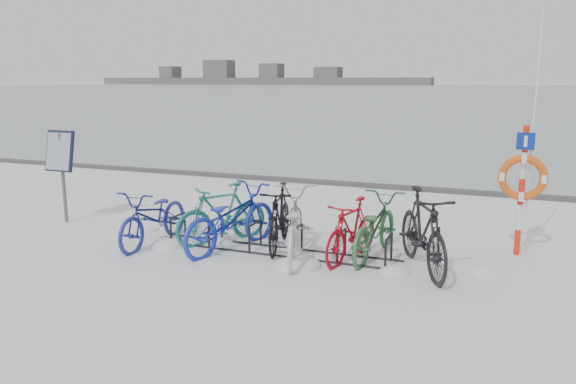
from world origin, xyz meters
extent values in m
plane|color=white|center=(0.00, 0.00, 0.00)|extent=(900.00, 900.00, 0.00)
cube|color=#929DA5|center=(0.00, 155.00, 0.01)|extent=(400.00, 298.00, 0.02)
cube|color=#3F3F42|center=(0.00, 5.90, 0.05)|extent=(400.00, 0.25, 0.10)
cylinder|color=black|center=(-1.80, -0.22, 0.22)|extent=(0.04, 0.04, 0.44)
cylinder|color=black|center=(-1.80, 0.22, 0.22)|extent=(0.04, 0.04, 0.44)
cylinder|color=black|center=(-1.80, 0.00, 0.44)|extent=(0.04, 0.44, 0.04)
cylinder|color=black|center=(-1.08, -0.22, 0.22)|extent=(0.04, 0.04, 0.44)
cylinder|color=black|center=(-1.08, 0.22, 0.22)|extent=(0.04, 0.04, 0.44)
cylinder|color=black|center=(-1.08, 0.00, 0.44)|extent=(0.04, 0.44, 0.04)
cylinder|color=black|center=(-0.36, -0.22, 0.22)|extent=(0.04, 0.04, 0.44)
cylinder|color=black|center=(-0.36, 0.22, 0.22)|extent=(0.04, 0.04, 0.44)
cylinder|color=black|center=(-0.36, 0.00, 0.44)|extent=(0.04, 0.44, 0.04)
cylinder|color=black|center=(0.36, -0.22, 0.22)|extent=(0.04, 0.04, 0.44)
cylinder|color=black|center=(0.36, 0.22, 0.22)|extent=(0.04, 0.04, 0.44)
cylinder|color=black|center=(0.36, 0.00, 0.44)|extent=(0.04, 0.44, 0.04)
cylinder|color=black|center=(1.08, -0.22, 0.22)|extent=(0.04, 0.04, 0.44)
cylinder|color=black|center=(1.08, 0.22, 0.22)|extent=(0.04, 0.04, 0.44)
cylinder|color=black|center=(1.08, 0.00, 0.44)|extent=(0.04, 0.44, 0.04)
cylinder|color=black|center=(1.80, -0.22, 0.22)|extent=(0.04, 0.04, 0.44)
cylinder|color=black|center=(1.80, 0.22, 0.22)|extent=(0.04, 0.04, 0.44)
cylinder|color=black|center=(1.80, 0.00, 0.44)|extent=(0.04, 0.44, 0.04)
cylinder|color=black|center=(0.00, -0.22, 0.02)|extent=(4.00, 0.03, 0.03)
cylinder|color=black|center=(0.00, 0.22, 0.02)|extent=(4.00, 0.03, 0.03)
cylinder|color=#595B5E|center=(-4.51, 0.32, 0.85)|extent=(0.07, 0.07, 1.71)
cube|color=black|center=(-4.51, 0.29, 1.38)|extent=(0.59, 0.23, 0.77)
cube|color=#8C99AD|center=(-4.51, 0.25, 1.38)|extent=(0.53, 0.17, 0.69)
cylinder|color=red|center=(3.57, 1.25, 0.20)|extent=(0.09, 0.09, 0.40)
cylinder|color=silver|center=(3.57, 1.25, 0.61)|extent=(0.09, 0.09, 0.40)
cylinder|color=red|center=(3.57, 1.25, 1.01)|extent=(0.09, 0.09, 0.40)
cylinder|color=silver|center=(3.57, 1.25, 1.42)|extent=(0.09, 0.09, 0.40)
cylinder|color=red|center=(3.57, 1.25, 1.82)|extent=(0.09, 0.09, 0.40)
torus|color=#D85114|center=(3.57, 1.16, 1.24)|extent=(0.71, 0.12, 0.71)
cube|color=navy|center=(3.57, 1.17, 1.79)|extent=(0.26, 0.03, 0.26)
cylinder|color=silver|center=(3.66, 1.30, 1.84)|extent=(0.03, 0.03, 3.68)
cube|color=#4A4A4A|center=(-120.00, 260.00, 1.75)|extent=(180.00, 12.00, 3.50)
cube|color=#4A4A4A|center=(-150.00, 260.00, 5.50)|extent=(24.00, 10.00, 8.00)
cube|color=#4A4A4A|center=(-90.00, 260.00, 5.00)|extent=(20.00, 10.00, 6.00)
imported|color=navy|center=(-2.08, -0.27, 0.49)|extent=(0.68, 1.89, 0.99)
imported|color=#207471|center=(-1.07, 0.21, 0.52)|extent=(1.34, 1.70, 1.03)
imported|color=#1D2FB8|center=(-0.75, -0.09, 0.54)|extent=(1.27, 2.17, 1.07)
imported|color=black|center=(-0.06, 0.31, 0.53)|extent=(0.85, 1.82, 1.05)
imported|color=silver|center=(0.33, -0.10, 0.54)|extent=(1.31, 2.18, 1.08)
imported|color=#AF0C1C|center=(1.21, 0.09, 0.48)|extent=(0.79, 1.67, 0.97)
imported|color=#2F663C|center=(1.49, 0.39, 0.49)|extent=(0.83, 1.94, 0.99)
imported|color=black|center=(2.28, 0.01, 0.60)|extent=(1.39, 2.05, 1.20)
ellipsoid|color=white|center=(1.95, -0.25, 0.00)|extent=(0.45, 0.45, 0.16)
ellipsoid|color=white|center=(0.70, 0.84, 0.00)|extent=(0.32, 0.32, 0.11)
ellipsoid|color=white|center=(3.13, 0.17, 0.00)|extent=(0.44, 0.44, 0.15)
ellipsoid|color=white|center=(-1.81, -0.33, 0.00)|extent=(0.58, 0.58, 0.20)
ellipsoid|color=white|center=(-1.06, 0.26, 0.00)|extent=(0.42, 0.42, 0.15)
ellipsoid|color=white|center=(1.12, 0.59, 0.00)|extent=(0.45, 0.45, 0.16)
ellipsoid|color=white|center=(-2.69, 0.39, 0.00)|extent=(0.43, 0.43, 0.15)
ellipsoid|color=white|center=(0.58, -0.51, 0.00)|extent=(0.69, 0.69, 0.24)
camera|label=1|loc=(3.29, -7.92, 2.70)|focal=35.00mm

